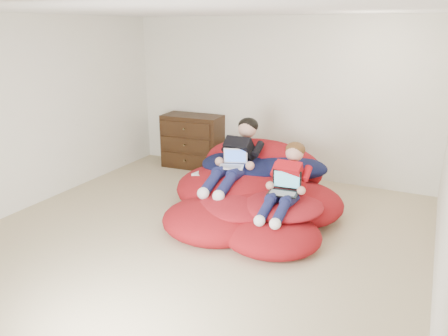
# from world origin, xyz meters

# --- Properties ---
(room_shell) EXTENTS (5.10, 5.10, 2.77)m
(room_shell) POSITION_xyz_m (0.00, 0.00, 0.22)
(room_shell) COLOR tan
(room_shell) RESTS_ON ground
(dresser) EXTENTS (1.04, 0.60, 0.91)m
(dresser) POSITION_xyz_m (-1.39, 2.23, 0.45)
(dresser) COLOR black
(dresser) RESTS_ON ground
(beanbag_pile) EXTENTS (2.30, 2.45, 0.88)m
(beanbag_pile) POSITION_xyz_m (0.30, 0.89, 0.26)
(beanbag_pile) COLOR maroon
(beanbag_pile) RESTS_ON ground
(cream_pillow) EXTENTS (0.45, 0.29, 0.29)m
(cream_pillow) POSITION_xyz_m (-0.19, 1.72, 0.62)
(cream_pillow) COLOR white
(cream_pillow) RESTS_ON beanbag_pile
(older_boy) EXTENTS (0.39, 1.34, 0.81)m
(older_boy) POSITION_xyz_m (0.00, 1.00, 0.71)
(older_boy) COLOR black
(older_boy) RESTS_ON beanbag_pile
(younger_boy) EXTENTS (0.33, 1.08, 0.73)m
(younger_boy) POSITION_xyz_m (0.86, 0.53, 0.63)
(younger_boy) COLOR red
(younger_boy) RESTS_ON beanbag_pile
(laptop_white) EXTENTS (0.36, 0.35, 0.23)m
(laptop_white) POSITION_xyz_m (0.00, 0.88, 0.64)
(laptop_white) COLOR silver
(laptop_white) RESTS_ON older_boy
(laptop_black) EXTENTS (0.36, 0.30, 0.25)m
(laptop_black) POSITION_xyz_m (0.86, 0.46, 0.57)
(laptop_black) COLOR black
(laptop_black) RESTS_ON younger_boy
(power_adapter) EXTENTS (0.20, 0.20, 0.07)m
(power_adapter) POSITION_xyz_m (-0.43, 0.77, 0.42)
(power_adapter) COLOR silver
(power_adapter) RESTS_ON beanbag_pile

